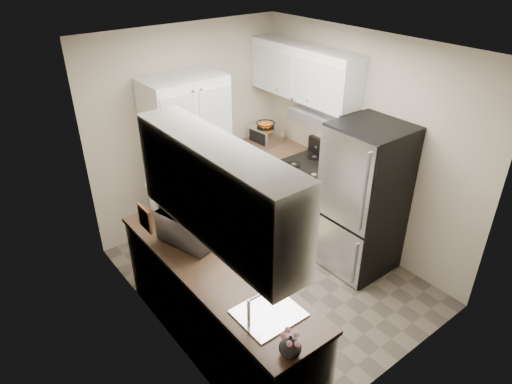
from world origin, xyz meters
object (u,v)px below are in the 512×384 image
Objects in this scene: electric_range at (312,199)px; microwave at (191,226)px; pantry_cabinet at (189,160)px; refrigerator at (364,199)px; toaster_oven at (266,135)px; wine_bottle at (164,211)px.

electric_range is 2.05m from microwave.
pantry_cabinet reaches higher than microwave.
refrigerator reaches higher than electric_range.
refrigerator reaches higher than toaster_oven.
refrigerator reaches higher than wine_bottle.
wine_bottle is (-2.00, -0.02, 0.60)m from electric_range.
toaster_oven is at bearing 88.74° from refrigerator.
wine_bottle is (-0.07, 0.38, 0.01)m from microwave.
pantry_cabinet is 1.58m from electric_range.
electric_range is 0.88m from refrigerator.
wine_bottle is at bearing -131.12° from pantry_cabinet.
microwave is at bearing -168.40° from electric_range.
toaster_oven is at bearing 89.80° from electric_range.
wine_bottle is at bearing 158.27° from refrigerator.
refrigerator is (-0.03, -0.80, 0.37)m from electric_range.
microwave is 1.74× the size of wine_bottle.
wine_bottle is 2.21m from toaster_oven.
pantry_cabinet reaches higher than toaster_oven.
pantry_cabinet is 6.53× the size of wine_bottle.
refrigerator is at bearing -118.11° from microwave.
pantry_cabinet is 1.77× the size of electric_range.
wine_bottle reaches higher than microwave.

